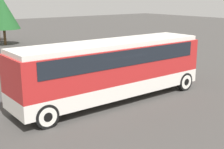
{
  "coord_description": "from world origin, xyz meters",
  "views": [
    {
      "loc": [
        -9.36,
        -12.04,
        5.22
      ],
      "look_at": [
        0.0,
        0.0,
        1.38
      ],
      "focal_mm": 50.0,
      "sensor_mm": 36.0,
      "label": 1
    }
  ],
  "objects_px": {
    "parked_car_near": "(39,66)",
    "parked_car_far": "(101,63)",
    "tour_bus": "(114,65)",
    "parked_car_mid": "(93,53)"
  },
  "relations": [
    {
      "from": "tour_bus",
      "to": "parked_car_mid",
      "type": "bearing_deg",
      "value": 61.52
    },
    {
      "from": "parked_car_near",
      "to": "parked_car_mid",
      "type": "height_order",
      "value": "parked_car_near"
    },
    {
      "from": "tour_bus",
      "to": "parked_car_near",
      "type": "distance_m",
      "value": 7.07
    },
    {
      "from": "tour_bus",
      "to": "parked_car_near",
      "type": "relative_size",
      "value": 2.54
    },
    {
      "from": "parked_car_far",
      "to": "parked_car_near",
      "type": "bearing_deg",
      "value": 159.66
    },
    {
      "from": "parked_car_near",
      "to": "parked_car_far",
      "type": "height_order",
      "value": "parked_car_near"
    },
    {
      "from": "tour_bus",
      "to": "parked_car_far",
      "type": "distance_m",
      "value": 6.4
    },
    {
      "from": "parked_car_far",
      "to": "parked_car_mid",
      "type": "bearing_deg",
      "value": 64.04
    },
    {
      "from": "tour_bus",
      "to": "parked_car_mid",
      "type": "height_order",
      "value": "tour_bus"
    },
    {
      "from": "parked_car_near",
      "to": "parked_car_mid",
      "type": "relative_size",
      "value": 1.02
    }
  ]
}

